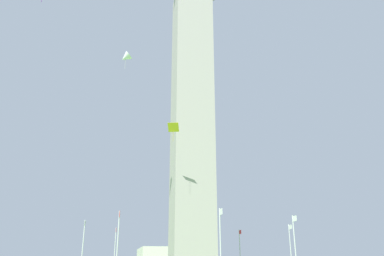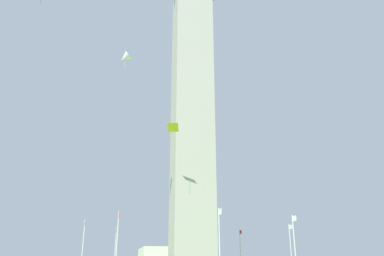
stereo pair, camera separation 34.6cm
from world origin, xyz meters
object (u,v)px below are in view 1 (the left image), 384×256
Objects in this scene: flagpole_se at (240,253)px; kite_yellow_diamond at (173,128)px; flagpole_s at (175,253)px; obelisk_monument at (192,104)px; flagpole_nw at (117,247)px; flagpole_n at (221,246)px; flagpole_sw at (115,252)px; flagpole_e at (291,251)px; kite_white_delta at (126,58)px; flagpole_ne at (295,248)px; flagpole_w at (82,250)px.

flagpole_se is 3.44× the size of kite_yellow_diamond.
obelisk_monument is at bearing -0.00° from flagpole_s.
obelisk_monument reaches higher than flagpole_nw.
flagpole_n is 1.00× the size of flagpole_s.
flagpole_n and flagpole_sw have the same top height.
kite_white_delta is (9.49, -26.03, 24.32)m from flagpole_e.
obelisk_monument is at bearing -135.15° from flagpole_ne.
kite_yellow_diamond is at bearing 115.89° from flagpole_nw.
flagpole_ne and flagpole_sw have the same top height.
kite_yellow_diamond is (-3.15, 6.50, 15.53)m from flagpole_nw.
obelisk_monument is 14.70m from kite_white_delta.
kite_yellow_diamond is (-3.15, -14.70, 15.53)m from flagpole_ne.
kite_yellow_diamond reaches higher than flagpole_w.
obelisk_monument is 27.10m from flagpole_nw.
flagpole_sw is 24.68m from kite_yellow_diamond.
kite_yellow_diamond is at bearing 19.80° from flagpole_sw.
flagpole_ne is at bearing 112.50° from flagpole_n.
kite_yellow_diamond is at bearing -28.67° from obelisk_monument.
flagpole_s is 1.00× the size of flagpole_w.
obelisk_monument is 27.05m from flagpole_se.
kite_white_delta is at bearing -49.18° from obelisk_monument.
flagpole_n is 27.69m from flagpole_se.
flagpole_n is at bearing 0.00° from obelisk_monument.
flagpole_ne is 1.00× the size of flagpole_w.
flagpole_s is at bearing 135.00° from flagpole_w.
flagpole_sw is 3.44× the size of kite_yellow_diamond.
kite_white_delta is at bearing -158.08° from flagpole_nw.
flagpole_n is 1.00× the size of flagpole_ne.
flagpole_sw is (4.39, -10.60, 0.00)m from flagpole_s.
flagpole_n is at bearing 67.50° from flagpole_nw.
flagpole_se is 29.97m from flagpole_nw.
kite_yellow_diamond reaches higher than flagpole_ne.
obelisk_monument reaches higher than kite_yellow_diamond.
kite_white_delta is at bearing -47.14° from flagpole_se.
flagpole_sw is at bearing -157.50° from flagpole_n.
flagpole_w is 26.40m from kite_white_delta.
flagpole_ne is 1.00× the size of flagpole_nw.
obelisk_monument reaches higher than flagpole_w.
flagpole_se is 1.00× the size of flagpole_w.
flagpole_sw is (-0.00, -21.20, 0.00)m from flagpole_se.
flagpole_e is at bearing 67.50° from flagpole_sw.
flagpole_n is (15.04, 0.00, -22.55)m from obelisk_monument.
flagpole_se is (-10.60, -4.39, 0.00)m from flagpole_e.
flagpole_ne is (10.65, 10.60, -22.55)m from obelisk_monument.
flagpole_se is at bearing 134.85° from obelisk_monument.
flagpole_w is 1.00× the size of flagpole_nw.
flagpole_sw is 31.54m from kite_white_delta.
flagpole_n is 3.26× the size of kite_white_delta.
kite_white_delta is (20.08, -21.64, 24.32)m from flagpole_se.
flagpole_e is at bearing 135.00° from flagpole_n.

